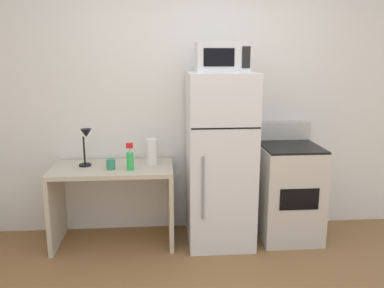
# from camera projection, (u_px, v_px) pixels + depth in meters

# --- Properties ---
(wall_back_white) EXTENTS (5.00, 0.10, 2.60)m
(wall_back_white) POSITION_uv_depth(u_px,v_px,m) (201.00, 102.00, 3.98)
(wall_back_white) COLOR white
(wall_back_white) RESTS_ON ground
(desk) EXTENTS (1.12, 0.58, 0.75)m
(desk) POSITION_uv_depth(u_px,v_px,m) (113.00, 190.00, 3.73)
(desk) COLOR beige
(desk) RESTS_ON ground
(desk_lamp) EXTENTS (0.14, 0.12, 0.35)m
(desk_lamp) POSITION_uv_depth(u_px,v_px,m) (86.00, 141.00, 3.64)
(desk_lamp) COLOR black
(desk_lamp) RESTS_ON desk
(paper_towel_roll) EXTENTS (0.11, 0.11, 0.24)m
(paper_towel_roll) POSITION_uv_depth(u_px,v_px,m) (152.00, 152.00, 3.75)
(paper_towel_roll) COLOR white
(paper_towel_roll) RESTS_ON desk
(spray_bottle) EXTENTS (0.06, 0.06, 0.25)m
(spray_bottle) POSITION_uv_depth(u_px,v_px,m) (130.00, 159.00, 3.56)
(spray_bottle) COLOR green
(spray_bottle) RESTS_ON desk
(coffee_mug) EXTENTS (0.08, 0.08, 0.09)m
(coffee_mug) POSITION_uv_depth(u_px,v_px,m) (111.00, 164.00, 3.59)
(coffee_mug) COLOR #338C66
(coffee_mug) RESTS_ON desk
(refrigerator) EXTENTS (0.60, 0.67, 1.61)m
(refrigerator) POSITION_uv_depth(u_px,v_px,m) (220.00, 159.00, 3.72)
(refrigerator) COLOR white
(refrigerator) RESTS_ON ground
(microwave) EXTENTS (0.46, 0.35, 0.26)m
(microwave) POSITION_uv_depth(u_px,v_px,m) (222.00, 57.00, 3.49)
(microwave) COLOR silver
(microwave) RESTS_ON refrigerator
(oven_range) EXTENTS (0.56, 0.61, 1.10)m
(oven_range) POSITION_uv_depth(u_px,v_px,m) (288.00, 191.00, 3.87)
(oven_range) COLOR beige
(oven_range) RESTS_ON ground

